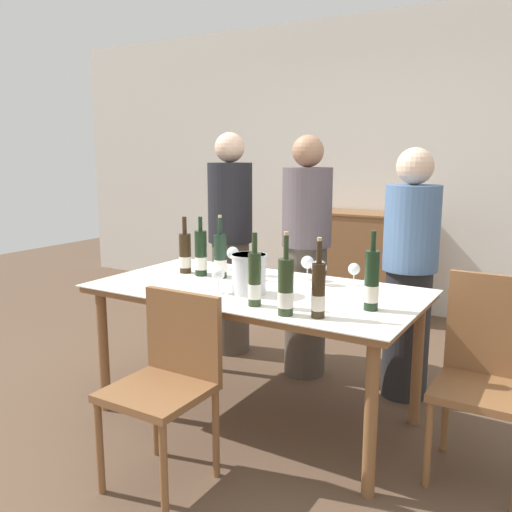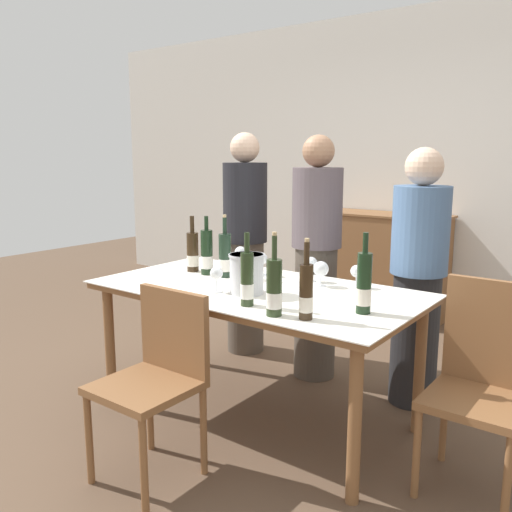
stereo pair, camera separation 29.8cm
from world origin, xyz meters
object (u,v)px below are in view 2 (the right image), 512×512
object	(u,v)px
wine_bottle_3	(274,289)
person_guest_right	(418,279)
dining_table	(256,300)
person_host	(245,244)
wine_bottle_4	(225,257)
chair_near_front	(158,369)
person_guest_left	(316,259)
wine_bottle_0	(364,285)
wine_bottle_2	(193,253)
wine_glass_3	(241,253)
wine_glass_4	(262,260)
sideboard_cabinet	(383,265)
wine_bottle_5	(207,254)
wine_glass_1	(321,269)
wine_glass_2	(216,274)
chair_right_end	(483,374)
ice_bucket	(247,273)
wine_bottle_6	(247,280)
wine_glass_5	(356,272)
wine_glass_0	(311,264)
wine_bottle_1	(306,292)

from	to	relation	value
wine_bottle_3	person_guest_right	size ratio (longest dim) A/B	0.25
dining_table	person_host	size ratio (longest dim) A/B	1.10
wine_bottle_4	chair_near_front	xyz separation A→B (m)	(0.28, -0.82, -0.38)
chair_near_front	person_guest_left	distance (m)	1.47
person_host	wine_bottle_0	bearing A→B (deg)	-33.02
wine_bottle_4	wine_bottle_0	bearing A→B (deg)	-11.17
wine_bottle_2	wine_bottle_4	xyz separation A→B (m)	(0.27, 0.00, 0.01)
wine_glass_3	wine_glass_4	bearing A→B (deg)	-16.95
wine_bottle_0	person_guest_right	xyz separation A→B (m)	(-0.04, 0.82, -0.13)
sideboard_cabinet	wine_bottle_5	xyz separation A→B (m)	(-0.19, -2.24, 0.42)
wine_glass_1	wine_glass_2	world-z (taller)	wine_glass_1
wine_bottle_0	chair_right_end	world-z (taller)	wine_bottle_0
wine_glass_1	wine_glass_2	size ratio (longest dim) A/B	1.03
person_guest_left	wine_bottle_0	bearing A→B (deg)	-48.01
wine_bottle_0	wine_bottle_5	size ratio (longest dim) A/B	1.05
wine_bottle_0	wine_bottle_2	distance (m)	1.29
person_host	sideboard_cabinet	bearing A→B (deg)	72.96
wine_bottle_2	person_guest_left	bearing A→B (deg)	48.92
wine_bottle_2	person_guest_left	xyz separation A→B (m)	(0.54, 0.62, -0.07)
ice_bucket	person_guest_left	xyz separation A→B (m)	(-0.08, 0.86, -0.07)
sideboard_cabinet	chair_right_end	size ratio (longest dim) A/B	1.24
wine_bottle_6	wine_glass_3	distance (m)	0.86
sideboard_cabinet	ice_bucket	distance (m)	2.51
dining_table	wine_bottle_0	size ratio (longest dim) A/B	4.77
dining_table	chair_near_front	world-z (taller)	chair_near_front
wine_glass_4	wine_glass_5	xyz separation A→B (m)	(0.60, 0.07, -0.01)
dining_table	ice_bucket	world-z (taller)	ice_bucket
wine_glass_1	person_guest_right	distance (m)	0.62
wine_bottle_6	wine_glass_1	xyz separation A→B (m)	(0.09, 0.56, -0.03)
wine_bottle_6	wine_glass_0	xyz separation A→B (m)	(-0.02, 0.63, -0.02)
wine_bottle_1	person_guest_left	bearing A→B (deg)	118.31
wine_glass_0	person_guest_right	bearing A→B (deg)	40.00
sideboard_cabinet	wine_glass_4	xyz separation A→B (m)	(0.10, -2.06, 0.38)
chair_near_front	person_host	xyz separation A→B (m)	(-0.68, 1.54, 0.32)
wine_bottle_1	wine_glass_0	bearing A→B (deg)	119.38
wine_bottle_1	wine_glass_1	xyz separation A→B (m)	(-0.26, 0.58, -0.03)
person_guest_right	ice_bucket	bearing A→B (deg)	-125.95
dining_table	wine_glass_2	world-z (taller)	wine_glass_2
wine_bottle_1	wine_bottle_6	bearing A→B (deg)	177.04
wine_bottle_5	wine_bottle_6	xyz separation A→B (m)	(0.63, -0.41, -0.00)
wine_bottle_1	wine_bottle_2	bearing A→B (deg)	158.36
sideboard_cabinet	wine_bottle_5	world-z (taller)	wine_bottle_5
wine_bottle_6	wine_glass_0	size ratio (longest dim) A/B	2.49
wine_glass_3	wine_bottle_1	bearing A→B (deg)	-36.50
wine_bottle_1	wine_glass_1	distance (m)	0.64
person_guest_right	wine_glass_0	bearing A→B (deg)	-140.00
wine_bottle_3	wine_glass_4	distance (m)	0.84
wine_bottle_6	wine_glass_2	bearing A→B (deg)	159.26
sideboard_cabinet	wine_bottle_5	size ratio (longest dim) A/B	3.24
sideboard_cabinet	wine_bottle_0	bearing A→B (deg)	-68.50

